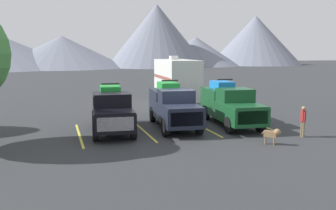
% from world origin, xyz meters
% --- Properties ---
extents(ground_plane, '(240.00, 240.00, 0.00)m').
position_xyz_m(ground_plane, '(0.00, 0.00, 0.00)').
color(ground_plane, '#2D3033').
extents(pickup_truck_a, '(2.56, 5.68, 2.54)m').
position_xyz_m(pickup_truck_a, '(-3.37, 1.39, 1.18)').
color(pickup_truck_a, black).
rests_on(pickup_truck_a, ground).
extents(pickup_truck_b, '(2.53, 5.93, 2.64)m').
position_xyz_m(pickup_truck_b, '(0.14, 1.41, 1.23)').
color(pickup_truck_b, black).
rests_on(pickup_truck_b, ground).
extents(pickup_truck_c, '(2.52, 5.99, 2.65)m').
position_xyz_m(pickup_truck_c, '(3.53, 1.01, 1.22)').
color(pickup_truck_c, '#144723').
rests_on(pickup_truck_c, ground).
extents(lot_stripe_a, '(0.12, 5.50, 0.01)m').
position_xyz_m(lot_stripe_a, '(-5.16, 0.92, 0.00)').
color(lot_stripe_a, gold).
rests_on(lot_stripe_a, ground).
extents(lot_stripe_b, '(0.12, 5.50, 0.01)m').
position_xyz_m(lot_stripe_b, '(-1.72, 0.92, 0.00)').
color(lot_stripe_b, gold).
rests_on(lot_stripe_b, ground).
extents(lot_stripe_c, '(0.12, 5.50, 0.01)m').
position_xyz_m(lot_stripe_c, '(1.72, 0.92, 0.00)').
color(lot_stripe_c, gold).
rests_on(lot_stripe_c, ground).
extents(lot_stripe_d, '(0.12, 5.50, 0.01)m').
position_xyz_m(lot_stripe_d, '(5.16, 0.92, 0.00)').
color(lot_stripe_d, gold).
rests_on(lot_stripe_d, ground).
extents(camper_trailer_a, '(2.80, 7.37, 3.93)m').
position_xyz_m(camper_trailer_a, '(3.15, 9.51, 2.07)').
color(camper_trailer_a, silver).
rests_on(camper_trailer_a, ground).
extents(person_a, '(0.22, 0.35, 1.58)m').
position_xyz_m(person_a, '(5.61, -2.95, 0.91)').
color(person_a, '#726047').
rests_on(person_a, ground).
extents(dog, '(0.70, 0.64, 0.78)m').
position_xyz_m(dog, '(3.30, -3.81, 0.53)').
color(dog, olive).
rests_on(dog, ground).
extents(mountain_ridge, '(142.90, 46.94, 17.01)m').
position_xyz_m(mountain_ridge, '(-9.38, 80.36, 6.03)').
color(mountain_ridge, slate).
rests_on(mountain_ridge, ground).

